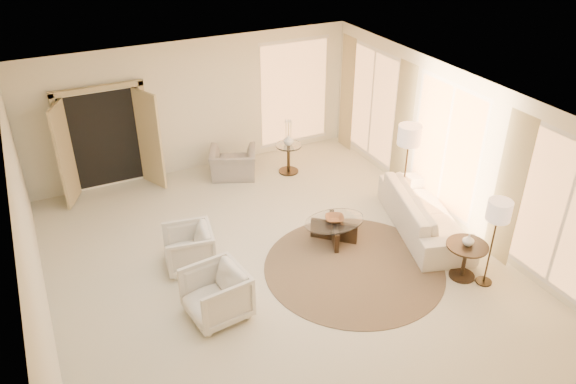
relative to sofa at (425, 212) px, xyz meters
name	(u,v)px	position (x,y,z in m)	size (l,w,h in m)	color
room	(276,193)	(-2.85, 0.18, 1.03)	(7.04, 8.04, 2.83)	beige
windows_right	(449,150)	(0.60, 0.28, 0.99)	(0.10, 6.40, 2.40)	#FFAF66
window_back_corner	(295,93)	(-0.55, 4.13, 0.99)	(1.70, 0.10, 2.40)	#FFAF66
curtains_right	(415,134)	(0.55, 1.18, 0.94)	(0.06, 5.20, 2.60)	tan
french_doors	(106,141)	(-4.75, 4.00, 0.70)	(1.95, 0.66, 2.16)	tan
area_rug	(354,268)	(-1.74, -0.42, -0.36)	(2.96, 2.96, 0.01)	#3C2C1E
sofa	(425,212)	(0.00, 0.00, 0.00)	(2.50, 0.98, 0.73)	silver
armchair_left	(188,246)	(-4.14, 0.81, 0.03)	(0.76, 0.71, 0.78)	silver
armchair_right	(216,292)	(-4.13, -0.50, 0.06)	(0.82, 0.77, 0.85)	silver
accent_chair	(233,159)	(-2.35, 3.42, 0.05)	(0.95, 0.62, 0.83)	gray
coffee_table	(334,228)	(-1.63, 0.42, -0.11)	(1.31, 1.31, 0.41)	black
end_table	(466,255)	(-0.29, -1.38, 0.06)	(0.65, 0.65, 0.62)	black
side_table	(289,156)	(-1.21, 3.09, 0.03)	(0.56, 0.56, 0.65)	#2F2519
floor_lamp_near	(409,139)	(0.05, 0.74, 1.12)	(0.42, 0.42, 1.75)	#2F2519
floor_lamp_far	(498,214)	(-0.08, -1.65, 0.91)	(0.36, 0.36, 1.50)	#2F2519
bowl	(335,219)	(-1.63, 0.42, 0.08)	(0.33, 0.33, 0.08)	brown
end_vase	(468,240)	(-0.29, -1.38, 0.34)	(0.18, 0.18, 0.19)	white
side_vase	(289,140)	(-1.21, 3.09, 0.39)	(0.22, 0.22, 0.23)	white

